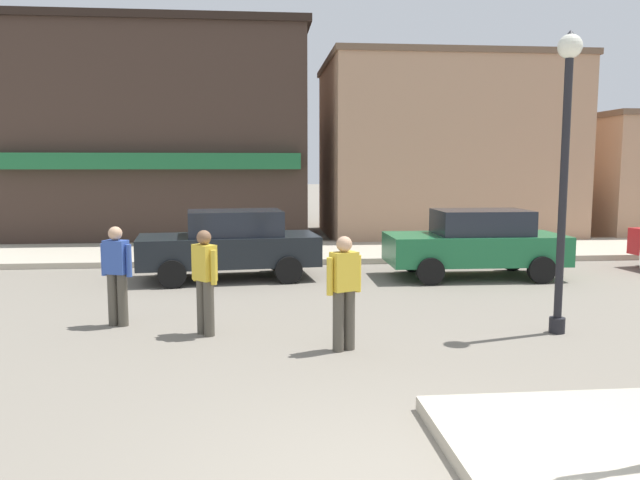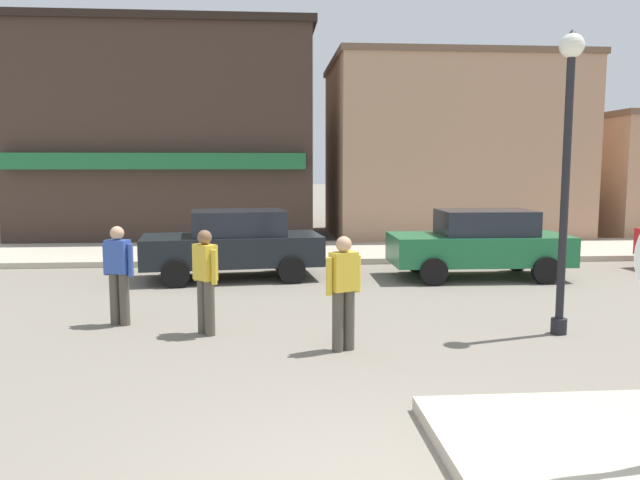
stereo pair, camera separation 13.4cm
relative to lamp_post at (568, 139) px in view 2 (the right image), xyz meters
The scene contains 9 objects.
kerb_far 9.98m from the lamp_post, 111.58° to the left, with size 80.00×4.00×0.15m, color #B7AD99.
lamp_post is the anchor object (origin of this frame).
parked_car_nearest 7.65m from the lamp_post, 135.60° to the left, with size 4.16×2.21×1.56m.
parked_car_second 5.27m from the lamp_post, 85.51° to the left, with size 4.02×1.92×1.56m.
pedestrian_crossing_near 4.04m from the lamp_post, behind, with size 0.54×0.35×1.61m.
pedestrian_crossing_far 5.80m from the lamp_post, behind, with size 0.42×0.48×1.61m.
pedestrian_kerb_side 7.25m from the lamp_post, behind, with size 0.54×0.34×1.61m.
building_corner_shop 17.16m from the lamp_post, 117.44° to the left, with size 10.01×9.17×7.23m.
building_storefront_left_near 13.69m from the lamp_post, 81.33° to the left, with size 8.56×6.36×6.28m.
Camera 2 is at (-0.89, -4.43, 2.58)m, focal length 35.00 mm.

